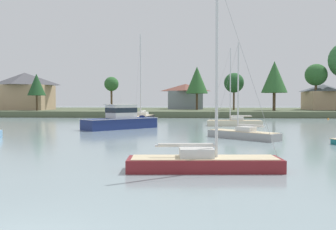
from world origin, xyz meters
name	(u,v)px	position (x,y,z in m)	size (l,w,h in m)	color
far_shore_bank	(171,112)	(0.00, 79.81, 0.59)	(180.27, 41.96, 1.18)	#4C563D
sailboat_maroon	(204,166)	(4.78, 8.98, 0.20)	(7.01, 2.13, 9.16)	maroon
sailboat_cream	(234,124)	(9.99, 38.32, 0.22)	(6.84, 1.92, 10.30)	beige
sailboat_black	(142,119)	(-3.29, 49.10, 0.28)	(3.35, 9.60, 14.18)	black
sailboat_grey	(243,137)	(8.66, 22.76, 0.19)	(5.69, 5.51, 8.49)	gray
cruiser_navy	(127,123)	(-2.99, 33.47, 0.61)	(8.89, 9.02, 5.01)	navy
mooring_buoy_red	(81,120)	(-13.37, 50.06, 0.06)	(0.34, 0.34, 0.40)	red
mooring_buoy_orange	(328,119)	(28.02, 54.82, 0.06)	(0.33, 0.33, 0.38)	orange
shore_tree_inland_b	(274,77)	(21.95, 67.63, 8.10)	(5.33, 5.33, 10.23)	brown
shore_tree_left	(111,84)	(-14.93, 80.32, 7.31)	(3.55, 3.55, 8.01)	brown
shore_tree_inland_c	(37,85)	(-27.08, 64.47, 6.52)	(3.66, 3.66, 7.61)	brown
shore_tree_far_right	(197,80)	(6.12, 73.91, 7.91)	(5.01, 5.01, 9.84)	brown
shore_tree_left_mid	(316,75)	(32.38, 73.27, 8.88)	(4.80, 4.80, 10.19)	brown
shore_tree_inland_a	(234,83)	(14.30, 72.58, 7.18)	(4.40, 4.40, 8.24)	brown
cottage_behind_trees	(25,91)	(-32.84, 71.47, 5.52)	(11.85, 9.21, 8.40)	tan
cottage_eastern	(323,97)	(34.90, 75.69, 4.18)	(7.97, 9.00, 5.82)	tan
cottage_hillside	(185,96)	(3.47, 81.90, 4.42)	(9.11, 7.77, 6.28)	gray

